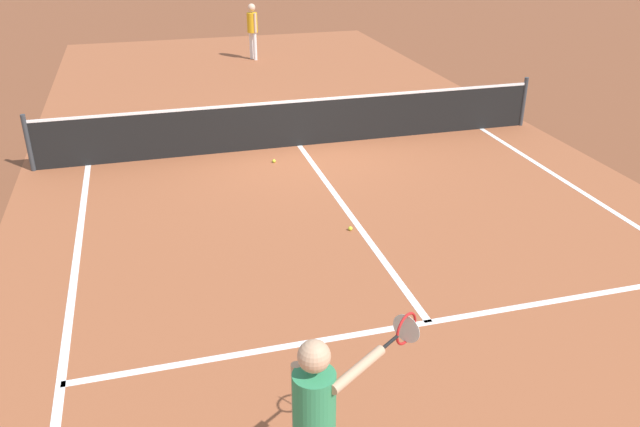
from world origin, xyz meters
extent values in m
plane|color=brown|center=(0.00, 0.00, 0.00)|extent=(60.00, 60.00, 0.00)
cube|color=#9E5433|center=(0.00, 0.00, 0.00)|extent=(10.62, 24.40, 0.00)
cube|color=white|center=(-4.11, -5.95, 0.00)|extent=(0.10, 11.89, 0.01)
cube|color=white|center=(0.00, -6.40, 0.00)|extent=(8.22, 0.10, 0.01)
cube|color=white|center=(0.00, -3.20, 0.00)|extent=(0.10, 6.40, 0.01)
cylinder|color=#33383D|center=(-5.07, 0.00, 0.54)|extent=(0.09, 0.09, 1.07)
cylinder|color=#33383D|center=(5.07, 0.00, 0.54)|extent=(0.09, 0.09, 1.07)
cube|color=black|center=(0.00, 0.00, 0.46)|extent=(10.14, 0.02, 0.91)
cube|color=white|center=(0.00, 0.00, 0.94)|extent=(10.14, 0.03, 0.05)
cylinder|color=#338C59|center=(-2.00, -8.65, 1.17)|extent=(0.32, 0.32, 0.61)
sphere|color=tan|center=(-2.00, -8.65, 1.63)|extent=(0.24, 0.24, 0.24)
cylinder|color=tan|center=(-2.10, -8.51, 1.18)|extent=(0.08, 0.08, 0.59)
cylinder|color=tan|center=(-1.66, -8.62, 1.42)|extent=(0.53, 0.40, 0.08)
cylinder|color=black|center=(-1.33, -8.39, 1.42)|extent=(0.20, 0.15, 0.03)
torus|color=red|center=(-1.14, -8.26, 1.42)|extent=(0.24, 0.18, 0.28)
cylinder|color=silver|center=(-1.14, -8.26, 1.42)|extent=(0.15, 0.21, 0.25)
cylinder|color=white|center=(0.58, 8.11, 0.42)|extent=(0.11, 0.11, 0.84)
cylinder|color=white|center=(0.49, 8.31, 0.42)|extent=(0.11, 0.11, 0.84)
cylinder|color=gold|center=(0.53, 8.21, 1.13)|extent=(0.32, 0.32, 0.59)
sphere|color=beige|center=(0.53, 8.21, 1.58)|extent=(0.23, 0.23, 0.23)
cylinder|color=beige|center=(0.60, 8.05, 1.14)|extent=(0.08, 0.08, 0.57)
cylinder|color=beige|center=(0.47, 8.37, 1.14)|extent=(0.08, 0.08, 0.57)
sphere|color=#CCE033|center=(-0.70, -0.80, 0.03)|extent=(0.07, 0.07, 0.07)
sphere|color=#CCE033|center=(-0.16, -3.88, 0.03)|extent=(0.07, 0.07, 0.07)
camera|label=1|loc=(-2.93, -12.17, 4.48)|focal=36.40mm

